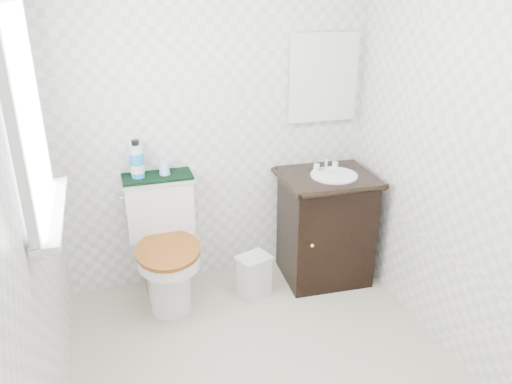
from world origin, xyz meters
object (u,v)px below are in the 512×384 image
trash_bin (254,276)px  cup (164,168)px  mouthwash_bottle (137,160)px  vanity (325,224)px  toilet (165,251)px

trash_bin → cup: cup is taller
trash_bin → mouthwash_bottle: (-0.71, 0.29, 0.84)m
vanity → cup: bearing=170.4°
toilet → vanity: size_ratio=0.94×
toilet → mouthwash_bottle: bearing=133.2°
mouthwash_bottle → cup: 0.19m
vanity → mouthwash_bottle: 1.42m
vanity → trash_bin: 0.65m
cup → trash_bin: bearing=-28.7°
vanity → toilet: bearing=177.0°
toilet → vanity: vanity is taller
mouthwash_bottle → toilet: bearing=-46.8°
vanity → mouthwash_bottle: mouthwash_bottle is taller
toilet → cup: (0.05, 0.13, 0.55)m
trash_bin → cup: (-0.54, 0.29, 0.77)m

